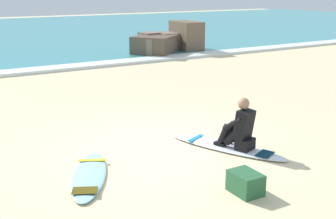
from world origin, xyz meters
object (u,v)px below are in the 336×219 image
(surfboard_main, at_px, (226,147))
(surfboard_spare_near, at_px, (89,175))
(beach_bag, at_px, (245,183))
(surfer_seated, at_px, (240,129))

(surfboard_main, distance_m, surfboard_spare_near, 2.67)
(surfboard_main, relative_size, beach_bag, 5.03)
(surfboard_spare_near, height_order, beach_bag, beach_bag)
(surfboard_main, distance_m, beach_bag, 1.84)
(surfboard_main, bearing_deg, surfboard_spare_near, 177.34)
(surfboard_spare_near, relative_size, beach_bag, 4.06)
(surfer_seated, relative_size, beach_bag, 1.97)
(surfboard_main, height_order, surfer_seated, surfer_seated)
(surfer_seated, xyz_separation_m, beach_bag, (-1.03, -1.35, -0.28))
(surfboard_main, distance_m, surfer_seated, 0.47)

